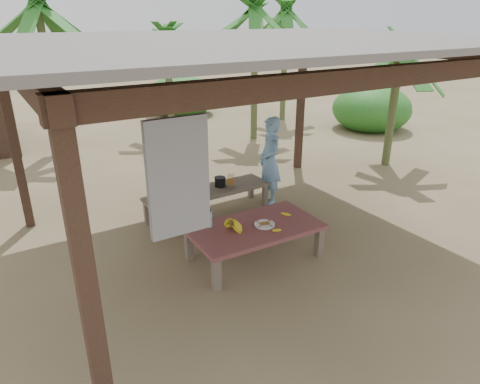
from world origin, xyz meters
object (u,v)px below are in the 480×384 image
water_flask (209,218)px  cooking_pot (220,182)px  ripe_banana_bunch (231,226)px  woman (270,161)px  bench (208,193)px  plate (265,225)px  work_table (255,230)px

water_flask → cooking_pot: (0.93, 1.35, -0.09)m
ripe_banana_bunch → cooking_pot: ripe_banana_bunch is taller
ripe_banana_bunch → woman: (1.68, 1.46, 0.21)m
water_flask → bench: bearing=63.0°
ripe_banana_bunch → water_flask: bearing=121.3°
plate → cooking_pot: cooking_pot is taller
cooking_pot → woman: size_ratio=0.12×
work_table → ripe_banana_bunch: ripe_banana_bunch is taller
plate → cooking_pot: (0.27, 1.74, 0.01)m
ripe_banana_bunch → plate: ripe_banana_bunch is taller
work_table → water_flask: water_flask is taller
work_table → bench: work_table is taller
plate → water_flask: size_ratio=0.98×
ripe_banana_bunch → woman: 2.24m
water_flask → woman: (1.85, 1.18, 0.17)m
plate → cooking_pot: bearing=81.1°
work_table → water_flask: 0.65m
bench → ripe_banana_bunch: ripe_banana_bunch is taller
bench → woman: 1.26m
bench → plate: 1.69m
bench → woman: woman is taller
woman → work_table: bearing=-27.8°
woman → ripe_banana_bunch: bearing=-35.4°
cooking_pot → woman: 0.98m
plate → work_table: bearing=148.8°
plate → water_flask: 0.77m
ripe_banana_bunch → plate: 0.50m
work_table → woman: woman is taller
water_flask → woman: 2.20m
bench → water_flask: water_flask is taller
bench → cooking_pot: (0.26, 0.05, 0.14)m
work_table → cooking_pot: (0.39, 1.67, 0.09)m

